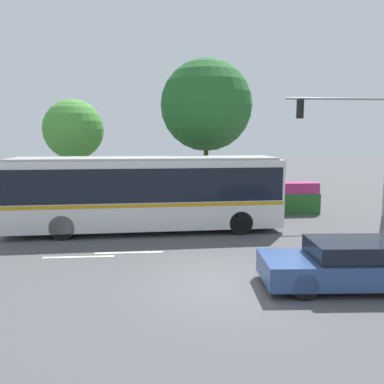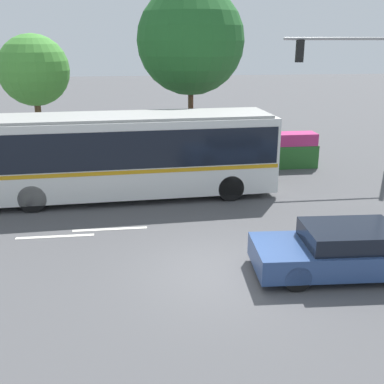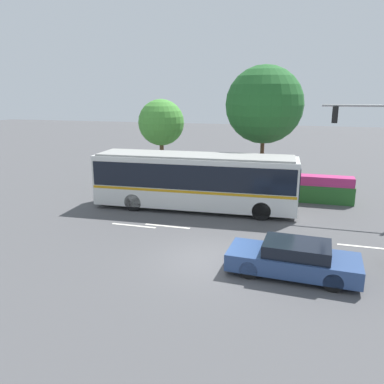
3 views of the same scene
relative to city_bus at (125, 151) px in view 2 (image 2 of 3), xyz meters
The scene contains 10 objects.
ground_plane 7.33m from the city_bus, 69.17° to the right, with size 140.00×140.00×0.00m, color #4C4C4F.
city_bus is the anchor object (origin of this frame).
sedan_foreground 9.17m from the city_bus, 50.62° to the right, with size 4.84×2.13×1.29m.
traffic_light_pole 11.06m from the city_bus, 11.38° to the left, with size 5.39×0.24×6.36m.
flowering_hedge 6.94m from the city_bus, 31.20° to the left, with size 6.34×1.02×1.65m.
street_tree_left 7.83m from the city_bus, 125.21° to the left, with size 3.36×3.36×6.16m.
street_tree_centre 7.54m from the city_bus, 59.89° to the left, with size 5.11×5.11×8.38m.
lane_stripe_near 9.62m from the city_bus, 21.36° to the right, with size 2.40×0.16×0.01m, color silver.
lane_stripe_mid 3.81m from the city_bus, 98.76° to the right, with size 2.40×0.16×0.01m, color silver.
lane_stripe_far 4.67m from the city_bus, 120.64° to the right, with size 2.40×0.16×0.01m, color silver.
Camera 2 is at (-2.09, -10.86, 5.88)m, focal length 43.44 mm.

